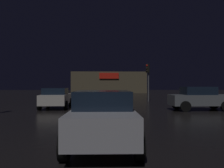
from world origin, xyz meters
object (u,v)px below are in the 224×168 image
(car_near, at_px, (200,98))
(car_far, at_px, (103,117))
(traffic_signal_main, at_px, (148,74))
(store_building, at_px, (109,82))
(car_crossing, at_px, (56,98))

(car_near, distance_m, car_far, 11.24)
(traffic_signal_main, relative_size, car_near, 0.96)
(car_near, relative_size, car_far, 1.05)
(traffic_signal_main, xyz_separation_m, car_far, (-4.61, -17.99, -2.07))
(car_far, bearing_deg, store_building, 89.02)
(car_far, height_order, car_crossing, car_far)
(traffic_signal_main, distance_m, car_far, 18.69)
(car_far, bearing_deg, car_crossing, 108.67)
(car_crossing, bearing_deg, car_far, -71.33)
(store_building, xyz_separation_m, car_far, (-0.77, -45.16, -1.45))
(store_building, distance_m, car_far, 45.19)
(store_building, relative_size, car_near, 3.82)
(traffic_signal_main, bearing_deg, car_near, -77.46)
(traffic_signal_main, distance_m, car_near, 9.33)
(traffic_signal_main, relative_size, car_far, 1.01)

